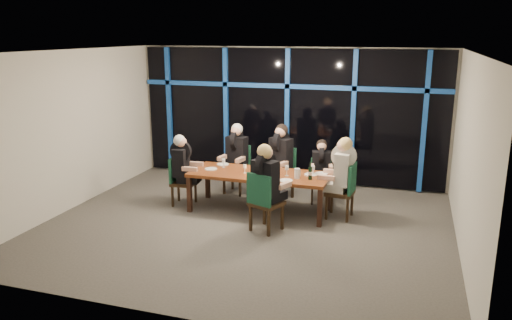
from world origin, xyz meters
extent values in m
plane|color=#5E5952|center=(0.00, 0.00, 0.00)|extent=(7.00, 7.00, 0.00)
cube|color=silver|center=(0.00, 3.00, 1.50)|extent=(7.00, 0.04, 3.00)
cube|color=silver|center=(0.00, -3.00, 1.50)|extent=(7.00, 0.04, 3.00)
cube|color=silver|center=(-3.50, 0.00, 1.50)|extent=(0.04, 6.00, 3.00)
cube|color=silver|center=(3.50, 0.00, 1.50)|extent=(0.04, 6.00, 3.00)
cube|color=white|center=(0.00, 0.00, 3.00)|extent=(7.00, 6.00, 0.04)
cube|color=black|center=(0.00, 2.94, 1.50)|extent=(6.86, 0.04, 2.94)
cube|color=#1548A4|center=(-2.90, 2.89, 1.50)|extent=(0.10, 0.10, 2.94)
cube|color=#1548A4|center=(-1.45, 2.89, 1.50)|extent=(0.10, 0.10, 2.94)
cube|color=#1548A4|center=(0.00, 2.89, 1.50)|extent=(0.10, 0.10, 2.94)
cube|color=#1548A4|center=(1.45, 2.89, 1.50)|extent=(0.10, 0.10, 2.94)
cube|color=#1548A4|center=(2.90, 2.89, 1.50)|extent=(0.10, 0.10, 2.94)
cube|color=#1548A4|center=(0.00, 2.89, 2.16)|extent=(6.86, 0.10, 0.10)
cube|color=#FF2D14|center=(1.10, 3.25, 2.15)|extent=(0.60, 0.05, 0.35)
cube|color=brown|center=(0.00, 0.80, 0.72)|extent=(2.60, 1.00, 0.06)
cube|color=black|center=(-1.24, 0.36, 0.34)|extent=(0.08, 0.08, 0.69)
cube|color=black|center=(1.24, 0.36, 0.34)|extent=(0.08, 0.08, 0.69)
cube|color=black|center=(-1.24, 1.24, 0.34)|extent=(0.08, 0.08, 0.69)
cube|color=black|center=(1.24, 1.24, 0.34)|extent=(0.08, 0.08, 0.69)
cube|color=#301E10|center=(-0.79, 1.72, 0.47)|extent=(0.53, 0.53, 0.06)
cube|color=#1A5539|center=(-0.77, 1.92, 0.75)|extent=(0.47, 0.12, 0.52)
cube|color=#301E10|center=(-1.00, 1.56, 0.22)|extent=(0.05, 0.05, 0.44)
cube|color=#301E10|center=(-0.63, 1.51, 0.22)|extent=(0.05, 0.05, 0.44)
cube|color=#301E10|center=(-0.95, 1.93, 0.22)|extent=(0.05, 0.05, 0.44)
cube|color=#301E10|center=(-0.58, 1.88, 0.22)|extent=(0.05, 0.05, 0.44)
cube|color=#301E10|center=(0.17, 1.65, 0.48)|extent=(0.63, 0.63, 0.06)
cube|color=#1A5539|center=(0.25, 1.85, 0.78)|extent=(0.47, 0.23, 0.54)
cube|color=#301E10|center=(-0.09, 1.54, 0.23)|extent=(0.06, 0.06, 0.45)
cube|color=#301E10|center=(0.27, 1.40, 0.23)|extent=(0.06, 0.06, 0.45)
cube|color=#301E10|center=(0.06, 1.90, 0.23)|extent=(0.06, 0.06, 0.45)
cube|color=#301E10|center=(0.42, 1.76, 0.23)|extent=(0.06, 0.06, 0.45)
cube|color=#301E10|center=(1.02, 1.64, 0.40)|extent=(0.47, 0.47, 0.05)
cube|color=#1A5539|center=(0.98, 1.81, 0.65)|extent=(0.40, 0.12, 0.45)
cube|color=#301E10|center=(0.89, 1.45, 0.19)|extent=(0.04, 0.04, 0.38)
cube|color=#301E10|center=(1.20, 1.51, 0.19)|extent=(0.04, 0.04, 0.38)
cube|color=#301E10|center=(0.83, 1.76, 0.19)|extent=(0.04, 0.04, 0.38)
cube|color=#301E10|center=(1.14, 1.83, 0.19)|extent=(0.04, 0.04, 0.38)
cube|color=#301E10|center=(-1.52, 0.71, 0.44)|extent=(0.49, 0.49, 0.06)
cube|color=#1A5539|center=(-1.71, 0.68, 0.71)|extent=(0.10, 0.45, 0.49)
cube|color=#301E10|center=(-1.32, 0.55, 0.21)|extent=(0.04, 0.04, 0.41)
cube|color=#301E10|center=(-1.36, 0.90, 0.21)|extent=(0.04, 0.04, 0.41)
cube|color=#301E10|center=(-1.67, 0.51, 0.21)|extent=(0.04, 0.04, 0.41)
cube|color=#301E10|center=(-1.72, 0.86, 0.21)|extent=(0.04, 0.04, 0.41)
cube|color=#301E10|center=(1.50, 0.92, 0.48)|extent=(0.52, 0.52, 0.06)
cube|color=#1A5539|center=(1.71, 0.90, 0.76)|extent=(0.10, 0.48, 0.53)
cube|color=#301E10|center=(1.33, 1.12, 0.22)|extent=(0.05, 0.05, 0.45)
cube|color=#301E10|center=(1.29, 0.74, 0.22)|extent=(0.05, 0.05, 0.45)
cube|color=#301E10|center=(1.71, 1.09, 0.22)|extent=(0.05, 0.05, 0.45)
cube|color=#301E10|center=(1.67, 0.71, 0.22)|extent=(0.05, 0.05, 0.45)
cube|color=#301E10|center=(0.40, -0.07, 0.48)|extent=(0.62, 0.62, 0.06)
cube|color=#1A5539|center=(0.32, -0.27, 0.77)|extent=(0.47, 0.22, 0.54)
cube|color=#301E10|center=(0.65, 0.04, 0.23)|extent=(0.06, 0.06, 0.45)
cube|color=#301E10|center=(0.29, 0.18, 0.23)|extent=(0.06, 0.06, 0.45)
cube|color=#301E10|center=(0.51, -0.32, 0.23)|extent=(0.06, 0.06, 0.45)
cube|color=#301E10|center=(0.15, -0.18, 0.23)|extent=(0.06, 0.06, 0.45)
cube|color=black|center=(-0.81, 1.59, 0.57)|extent=(0.43, 0.48, 0.15)
cube|color=black|center=(-0.79, 1.76, 0.91)|extent=(0.45, 0.30, 0.58)
cylinder|color=black|center=(-0.79, 1.76, 1.14)|extent=(0.16, 0.45, 0.44)
sphere|color=tan|center=(-0.79, 1.74, 1.33)|extent=(0.22, 0.22, 0.22)
sphere|color=silver|center=(-0.79, 1.78, 1.36)|extent=(0.24, 0.24, 0.24)
cube|color=tan|center=(-1.03, 1.54, 0.79)|extent=(0.12, 0.32, 0.08)
cube|color=tan|center=(-0.62, 1.48, 0.79)|extent=(0.12, 0.32, 0.08)
cube|color=black|center=(0.12, 1.53, 0.59)|extent=(0.53, 0.56, 0.15)
cube|color=black|center=(0.18, 1.69, 0.95)|extent=(0.50, 0.40, 0.60)
cylinder|color=black|center=(0.18, 1.69, 1.19)|extent=(0.27, 0.46, 0.45)
sphere|color=tan|center=(0.17, 1.67, 1.38)|extent=(0.23, 0.23, 0.23)
sphere|color=black|center=(0.19, 1.71, 1.41)|extent=(0.25, 0.25, 0.25)
cube|color=tan|center=(-0.11, 1.53, 0.79)|extent=(0.20, 0.33, 0.09)
cube|color=tan|center=(0.29, 1.37, 0.79)|extent=(0.20, 0.33, 0.09)
cube|color=black|center=(1.04, 1.53, 0.49)|extent=(0.39, 0.43, 0.13)
cube|color=black|center=(1.01, 1.67, 0.79)|extent=(0.39, 0.28, 0.50)
cylinder|color=black|center=(1.01, 1.67, 0.99)|extent=(0.16, 0.39, 0.38)
sphere|color=tan|center=(1.01, 1.65, 1.15)|extent=(0.19, 0.19, 0.19)
sphere|color=black|center=(1.01, 1.69, 1.17)|extent=(0.21, 0.21, 0.21)
cube|color=tan|center=(0.87, 1.43, 0.79)|extent=(0.12, 0.28, 0.07)
cube|color=tan|center=(1.23, 1.49, 0.79)|extent=(0.12, 0.28, 0.07)
cube|color=black|center=(-1.40, 0.72, 0.54)|extent=(0.45, 0.40, 0.14)
cube|color=black|center=(-1.56, 0.70, 0.87)|extent=(0.28, 0.42, 0.55)
cylinder|color=black|center=(-1.56, 0.70, 1.08)|extent=(0.42, 0.15, 0.41)
sphere|color=tan|center=(-1.54, 0.70, 1.26)|extent=(0.21, 0.21, 0.21)
sphere|color=silver|center=(-1.58, 0.70, 1.29)|extent=(0.23, 0.23, 0.23)
cube|color=tan|center=(-1.30, 0.53, 0.79)|extent=(0.30, 0.11, 0.08)
cube|color=tan|center=(-1.35, 0.92, 0.79)|extent=(0.30, 0.11, 0.08)
cube|color=beige|center=(1.38, 0.93, 0.58)|extent=(0.48, 0.42, 0.15)
cube|color=beige|center=(1.54, 0.91, 0.93)|extent=(0.29, 0.45, 0.59)
cylinder|color=beige|center=(1.54, 0.91, 1.17)|extent=(0.45, 0.15, 0.45)
sphere|color=tan|center=(1.52, 0.91, 1.36)|extent=(0.22, 0.22, 0.22)
sphere|color=tan|center=(1.57, 0.91, 1.39)|extent=(0.24, 0.24, 0.24)
cube|color=tan|center=(1.31, 1.15, 0.79)|extent=(0.32, 0.11, 0.08)
cube|color=tan|center=(1.27, 0.72, 0.79)|extent=(0.32, 0.11, 0.08)
cube|color=black|center=(0.45, 0.05, 0.59)|extent=(0.52, 0.56, 0.15)
cube|color=black|center=(0.39, -0.11, 0.94)|extent=(0.49, 0.39, 0.60)
cylinder|color=black|center=(0.39, -0.11, 1.18)|extent=(0.26, 0.46, 0.45)
sphere|color=tan|center=(0.39, -0.09, 1.37)|extent=(0.23, 0.23, 0.23)
sphere|color=tan|center=(0.38, -0.13, 1.40)|extent=(0.25, 0.25, 0.25)
cube|color=tan|center=(0.68, 0.05, 0.79)|extent=(0.20, 0.33, 0.09)
cube|color=tan|center=(0.28, 0.21, 0.79)|extent=(0.20, 0.33, 0.09)
cylinder|color=white|center=(-0.87, 1.16, 0.76)|extent=(0.24, 0.24, 0.01)
cylinder|color=white|center=(-0.04, 1.13, 0.76)|extent=(0.24, 0.24, 0.01)
cylinder|color=white|center=(1.12, 1.09, 0.76)|extent=(0.24, 0.24, 0.01)
cylinder|color=white|center=(-0.96, 0.77, 0.76)|extent=(0.24, 0.24, 0.01)
cylinder|color=white|center=(0.94, 0.97, 0.76)|extent=(0.24, 0.24, 0.01)
cylinder|color=white|center=(0.60, 0.45, 0.76)|extent=(0.24, 0.24, 0.01)
cylinder|color=black|center=(0.99, 0.67, 0.86)|extent=(0.07, 0.07, 0.23)
cylinder|color=black|center=(0.99, 0.67, 1.02)|extent=(0.03, 0.03, 0.09)
cylinder|color=silver|center=(0.99, 0.67, 0.86)|extent=(0.07, 0.07, 0.06)
cylinder|color=white|center=(0.76, 0.66, 0.84)|extent=(0.10, 0.10, 0.18)
cylinder|color=white|center=(0.81, 0.66, 0.86)|extent=(0.01, 0.01, 0.13)
cylinder|color=#FFB04C|center=(-0.06, 0.63, 0.77)|extent=(0.05, 0.05, 0.03)
cylinder|color=silver|center=(-0.26, 0.72, 0.75)|extent=(0.06, 0.06, 0.01)
cylinder|color=silver|center=(-0.26, 0.72, 0.80)|extent=(0.01, 0.01, 0.09)
cylinder|color=silver|center=(-0.26, 0.72, 0.88)|extent=(0.06, 0.06, 0.06)
cylinder|color=silver|center=(0.15, 0.88, 0.75)|extent=(0.06, 0.06, 0.01)
cylinder|color=silver|center=(0.15, 0.88, 0.80)|extent=(0.01, 0.01, 0.09)
cylinder|color=silver|center=(0.15, 0.88, 0.88)|extent=(0.06, 0.06, 0.06)
cylinder|color=silver|center=(0.54, 0.78, 0.75)|extent=(0.07, 0.07, 0.01)
cylinder|color=silver|center=(0.54, 0.78, 0.81)|extent=(0.01, 0.01, 0.11)
cylinder|color=silver|center=(0.54, 0.78, 0.90)|extent=(0.07, 0.07, 0.07)
cylinder|color=silver|center=(-0.78, 0.97, 0.75)|extent=(0.06, 0.06, 0.01)
cylinder|color=silver|center=(-0.78, 0.97, 0.81)|extent=(0.01, 0.01, 0.10)
cylinder|color=silver|center=(-0.78, 0.97, 0.89)|extent=(0.07, 0.07, 0.07)
cylinder|color=silver|center=(0.98, 0.98, 0.75)|extent=(0.06, 0.06, 0.01)
cylinder|color=silver|center=(0.98, 0.98, 0.80)|extent=(0.01, 0.01, 0.10)
cylinder|color=silver|center=(0.98, 0.98, 0.89)|extent=(0.07, 0.07, 0.07)
camera|label=1|loc=(2.66, -7.77, 3.30)|focal=35.00mm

